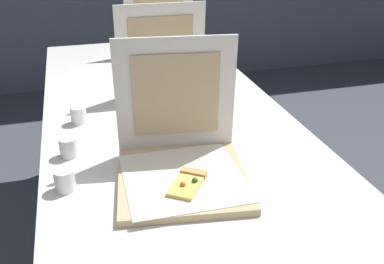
{
  "coord_description": "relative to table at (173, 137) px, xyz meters",
  "views": [
    {
      "loc": [
        -0.31,
        -0.7,
        1.4
      ],
      "look_at": [
        0.02,
        0.47,
        0.79
      ],
      "focal_mm": 40.66,
      "sensor_mm": 36.0,
      "label": 1
    }
  ],
  "objects": [
    {
      "name": "pizza_box_middle",
      "position": [
        0.02,
        0.17,
        0.1
      ],
      "size": [
        0.36,
        0.36,
        0.37
      ],
      "rotation": [
        0.0,
        0.0,
        -0.03
      ],
      "color": "tan",
      "rests_on": "table"
    },
    {
      "name": "table",
      "position": [
        0.0,
        0.0,
        0.0
      ],
      "size": [
        0.89,
        2.33,
        0.73
      ],
      "color": "silver",
      "rests_on": "ground"
    },
    {
      "name": "pizza_box_back",
      "position": [
        0.12,
        0.73,
        0.1
      ],
      "size": [
        0.39,
        0.41,
        0.37
      ],
      "rotation": [
        0.0,
        0.0,
        -0.11
      ],
      "color": "tan",
      "rests_on": "table"
    },
    {
      "name": "cup_white_mid",
      "position": [
        -0.32,
        0.12,
        0.08
      ],
      "size": [
        0.06,
        0.06,
        0.06
      ],
      "primitive_type": "cylinder",
      "color": "white",
      "rests_on": "table"
    },
    {
      "name": "pizza_box_front",
      "position": [
        -0.05,
        -0.32,
        0.1
      ],
      "size": [
        0.4,
        0.4,
        0.37
      ],
      "rotation": [
        0.0,
        0.0,
        -0.14
      ],
      "color": "tan",
      "rests_on": "table"
    },
    {
      "name": "cup_white_near_left",
      "position": [
        -0.37,
        -0.3,
        0.08
      ],
      "size": [
        0.06,
        0.06,
        0.06
      ],
      "primitive_type": "cylinder",
      "color": "white",
      "rests_on": "table"
    },
    {
      "name": "cup_white_near_center",
      "position": [
        -0.36,
        -0.12,
        0.08
      ],
      "size": [
        0.06,
        0.06,
        0.06
      ],
      "primitive_type": "cylinder",
      "color": "white",
      "rests_on": "table"
    }
  ]
}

